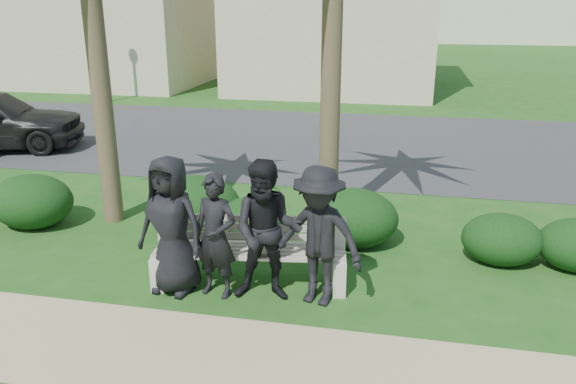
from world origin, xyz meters
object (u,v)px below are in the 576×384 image
at_px(man_c, 267,232).
at_px(street_lamp, 87,20).
at_px(park_bench, 250,257).
at_px(man_d, 319,236).
at_px(man_a, 171,225).
at_px(man_b, 216,236).

bearing_deg(man_c, street_lamp, 120.94).
bearing_deg(park_bench, street_lamp, 118.61).
bearing_deg(man_d, park_bench, 178.85).
xyz_separation_m(man_a, man_b, (0.57, 0.00, -0.10)).
relative_size(man_a, man_b, 1.13).
xyz_separation_m(street_lamp, man_c, (9.46, -12.43, -2.05)).
distance_m(park_bench, man_b, 0.62).
bearing_deg(man_a, man_b, 9.51).
bearing_deg(man_d, man_c, -162.55).
bearing_deg(street_lamp, man_b, -54.77).
bearing_deg(man_a, park_bench, 29.36).
height_order(street_lamp, man_b, street_lamp).
height_order(street_lamp, man_a, street_lamp).
xyz_separation_m(park_bench, man_c, (0.31, -0.29, 0.51)).
height_order(park_bench, man_a, man_a).
height_order(man_a, man_d, man_a).
bearing_deg(street_lamp, park_bench, -52.99).
bearing_deg(man_c, man_b, 177.14).
distance_m(man_b, man_c, 0.66).
relative_size(man_c, man_d, 1.03).
relative_size(man_a, man_c, 1.00).
distance_m(street_lamp, man_a, 15.08).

